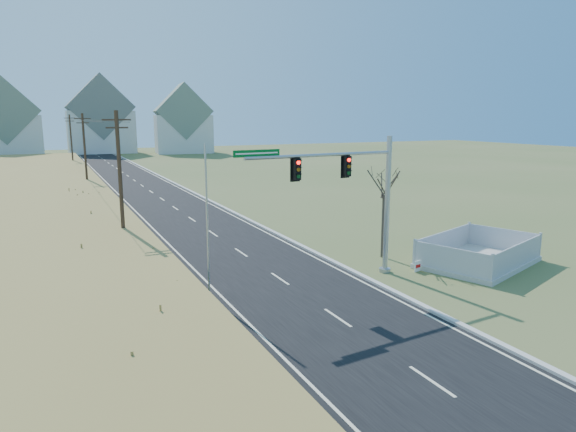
# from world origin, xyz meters

# --- Properties ---
(ground) EXTENTS (260.00, 260.00, 0.00)m
(ground) POSITION_xyz_m (0.00, 0.00, 0.00)
(ground) COLOR #495A2C
(ground) RESTS_ON ground
(road) EXTENTS (8.00, 180.00, 0.06)m
(road) POSITION_xyz_m (0.00, 50.00, 0.03)
(road) COLOR black
(road) RESTS_ON ground
(curb) EXTENTS (0.30, 180.00, 0.18)m
(curb) POSITION_xyz_m (4.15, 50.00, 0.09)
(curb) COLOR #B2AFA8
(curb) RESTS_ON ground
(utility_pole_near) EXTENTS (1.80, 0.26, 9.00)m
(utility_pole_near) POSITION_xyz_m (-6.50, 15.00, 4.68)
(utility_pole_near) COLOR #422D1E
(utility_pole_near) RESTS_ON ground
(utility_pole_mid) EXTENTS (1.80, 0.26, 9.00)m
(utility_pole_mid) POSITION_xyz_m (-6.50, 45.00, 4.68)
(utility_pole_mid) COLOR #422D1E
(utility_pole_mid) RESTS_ON ground
(utility_pole_far) EXTENTS (1.80, 0.26, 9.00)m
(utility_pole_far) POSITION_xyz_m (-6.50, 75.00, 4.68)
(utility_pole_far) COLOR #422D1E
(utility_pole_far) RESTS_ON ground
(condo_nnw) EXTENTS (14.93, 11.17, 17.03)m
(condo_nnw) POSITION_xyz_m (-18.00, 108.00, 6.94)
(condo_nnw) COLOR silver
(condo_nnw) RESTS_ON ground
(condo_n) EXTENTS (15.27, 10.20, 18.54)m
(condo_n) POSITION_xyz_m (2.00, 112.00, 7.61)
(condo_n) COLOR silver
(condo_n) RESTS_ON ground
(condo_ne) EXTENTS (14.12, 10.51, 16.52)m
(condo_ne) POSITION_xyz_m (20.00, 104.00, 6.84)
(condo_ne) COLOR silver
(condo_ne) RESTS_ON ground
(traffic_signal_mast) EXTENTS (9.50, 1.24, 7.59)m
(traffic_signal_mast) POSITION_xyz_m (4.05, 2.60, 4.62)
(traffic_signal_mast) COLOR #9EA0A5
(traffic_signal_mast) RESTS_ON ground
(fence_enclosure) EXTENTS (8.28, 6.92, 1.62)m
(fence_enclosure) POSITION_xyz_m (11.84, 1.69, 0.31)
(fence_enclosure) COLOR #B7B5AD
(fence_enclosure) RESTS_ON ground
(open_sign) EXTENTS (0.50, 0.17, 0.63)m
(open_sign) POSITION_xyz_m (7.61, 2.00, 0.34)
(open_sign) COLOR white
(open_sign) RESTS_ON ground
(flagpole) EXTENTS (0.33, 0.33, 7.40)m
(flagpole) POSITION_xyz_m (-4.30, 2.68, 2.95)
(flagpole) COLOR #B7B5AD
(flagpole) RESTS_ON ground
(bare_tree) EXTENTS (2.22, 2.22, 5.88)m
(bare_tree) POSITION_xyz_m (7.63, 5.43, 4.74)
(bare_tree) COLOR #4C3F33
(bare_tree) RESTS_ON ground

